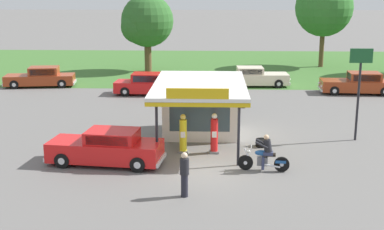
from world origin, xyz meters
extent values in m
plane|color=slate|center=(0.00, 0.00, 0.00)|extent=(300.00, 300.00, 0.00)
cube|color=#3D6B2D|center=(0.00, 30.00, 0.00)|extent=(120.00, 24.00, 0.01)
cube|color=silver|center=(-0.50, 5.78, 1.43)|extent=(3.72, 3.37, 2.85)
cube|color=#384C56|center=(-0.50, 4.12, 1.48)|extent=(2.97, 0.05, 1.83)
cube|color=silver|center=(-0.50, 4.03, 2.93)|extent=(4.42, 7.38, 0.16)
cube|color=gold|center=(-0.50, 4.03, 2.75)|extent=(4.42, 7.38, 0.18)
cube|color=gold|center=(-0.50, 0.37, 3.23)|extent=(2.60, 0.08, 0.44)
cylinder|color=black|center=(1.26, 0.74, 1.43)|extent=(0.12, 0.12, 2.85)
cylinder|color=black|center=(-2.26, 0.74, 1.43)|extent=(0.12, 0.12, 2.85)
cube|color=slate|center=(-1.22, 2.45, 0.05)|extent=(0.44, 0.44, 0.10)
cylinder|color=yellow|center=(-1.22, 2.45, 0.84)|extent=(0.34, 0.34, 1.47)
cube|color=white|center=(-1.22, 2.27, 0.91)|extent=(0.22, 0.02, 0.28)
sphere|color=#EACC4C|center=(-1.22, 2.45, 1.71)|extent=(0.26, 0.26, 0.26)
cube|color=slate|center=(0.22, 2.45, 0.05)|extent=(0.44, 0.44, 0.10)
cylinder|color=red|center=(0.22, 2.45, 0.86)|extent=(0.34, 0.34, 1.52)
cube|color=white|center=(0.22, 2.27, 0.94)|extent=(0.22, 0.02, 0.28)
sphere|color=white|center=(0.22, 2.45, 1.76)|extent=(0.26, 0.26, 0.26)
cylinder|color=black|center=(1.55, 0.19, 0.32)|extent=(0.65, 0.17, 0.64)
cylinder|color=silver|center=(1.55, 0.19, 0.32)|extent=(0.17, 0.14, 0.16)
cylinder|color=black|center=(3.05, 0.01, 0.32)|extent=(0.65, 0.17, 0.64)
cylinder|color=silver|center=(3.05, 0.01, 0.32)|extent=(0.17, 0.14, 0.16)
ellipsoid|color=#1E4C8C|center=(2.20, 0.11, 0.78)|extent=(0.58, 0.30, 0.24)
cube|color=#59595E|center=(2.25, 0.10, 0.42)|extent=(0.47, 0.29, 0.36)
cube|color=black|center=(2.55, 0.07, 0.72)|extent=(0.51, 0.31, 0.10)
cylinder|color=silver|center=(1.65, 0.18, 0.60)|extent=(0.37, 0.11, 0.71)
cylinder|color=silver|center=(1.77, 0.16, 0.98)|extent=(0.12, 0.70, 0.04)
sphere|color=silver|center=(1.67, 0.17, 0.82)|extent=(0.16, 0.16, 0.16)
cube|color=#1E4C8C|center=(3.00, 0.02, 0.44)|extent=(0.46, 0.23, 0.12)
cylinder|color=silver|center=(2.63, -0.08, 0.28)|extent=(0.71, 0.16, 0.18)
cube|color=#2D3351|center=(2.48, 0.08, 0.78)|extent=(0.44, 0.38, 0.14)
cylinder|color=#2D3351|center=(2.26, -0.06, 0.38)|extent=(0.15, 0.24, 0.56)
cylinder|color=#2D3351|center=(2.30, 0.26, 0.38)|extent=(0.15, 0.24, 0.56)
cylinder|color=black|center=(2.44, 0.08, 1.09)|extent=(0.45, 0.37, 0.60)
sphere|color=tan|center=(2.38, 0.09, 1.47)|extent=(0.22, 0.22, 0.22)
cylinder|color=black|center=(2.18, -0.09, 1.18)|extent=(0.54, 0.15, 0.31)
cylinder|color=black|center=(2.22, 0.31, 1.18)|extent=(0.54, 0.15, 0.31)
cube|color=red|center=(-4.51, 0.74, 0.60)|extent=(5.06, 2.35, 0.84)
cube|color=red|center=(-4.19, 0.70, 1.27)|extent=(2.32, 1.82, 0.51)
cube|color=#283847|center=(-5.23, 0.82, 1.27)|extent=(0.20, 1.40, 0.41)
cube|color=#283847|center=(-4.28, -0.07, 1.27)|extent=(1.82, 0.24, 0.39)
cube|color=#283847|center=(-4.10, 1.47, 1.27)|extent=(1.82, 0.24, 0.39)
cube|color=silver|center=(-6.97, 1.02, 0.30)|extent=(0.32, 1.71, 0.18)
cube|color=silver|center=(-2.06, 0.45, 0.30)|extent=(0.32, 1.71, 0.18)
sphere|color=white|center=(-7.04, 0.45, 0.64)|extent=(0.18, 0.18, 0.18)
sphere|color=white|center=(-6.91, 1.60, 0.64)|extent=(0.18, 0.18, 0.18)
cylinder|color=black|center=(-6.26, 0.10, 0.33)|extent=(0.68, 0.28, 0.66)
cylinder|color=silver|center=(-6.26, 0.10, 0.33)|extent=(0.32, 0.25, 0.30)
cylinder|color=black|center=(-6.06, 1.76, 0.33)|extent=(0.68, 0.28, 0.66)
cylinder|color=silver|center=(-6.06, 1.76, 0.33)|extent=(0.32, 0.25, 0.30)
cylinder|color=black|center=(-2.96, -0.29, 0.33)|extent=(0.68, 0.28, 0.66)
cylinder|color=silver|center=(-2.96, -0.29, 0.33)|extent=(0.32, 0.25, 0.30)
cylinder|color=black|center=(-2.77, 1.38, 0.33)|extent=(0.68, 0.28, 0.66)
cylinder|color=silver|center=(-2.77, 1.38, 0.33)|extent=(0.32, 0.25, 0.30)
cube|color=#993819|center=(10.53, 16.88, 0.57)|extent=(5.20, 2.12, 0.78)
cube|color=#993819|center=(10.99, 16.86, 1.25)|extent=(2.25, 1.76, 0.58)
cube|color=#283847|center=(9.92, 16.90, 1.25)|extent=(0.11, 1.48, 0.47)
cube|color=#283847|center=(10.95, 16.04, 1.25)|extent=(1.85, 0.11, 0.44)
cube|color=#283847|center=(11.03, 17.67, 1.25)|extent=(1.85, 0.11, 0.44)
cube|color=silver|center=(7.94, 16.99, 0.30)|extent=(0.20, 1.81, 0.18)
sphere|color=white|center=(7.90, 16.38, 0.61)|extent=(0.18, 0.18, 0.18)
sphere|color=white|center=(7.95, 17.60, 0.61)|extent=(0.18, 0.18, 0.18)
cylinder|color=black|center=(8.75, 16.07, 0.33)|extent=(0.67, 0.23, 0.66)
cylinder|color=silver|center=(8.75, 16.07, 0.33)|extent=(0.31, 0.23, 0.30)
cylinder|color=black|center=(8.82, 17.84, 0.33)|extent=(0.67, 0.23, 0.66)
cylinder|color=silver|center=(8.82, 17.84, 0.33)|extent=(0.31, 0.23, 0.30)
cylinder|color=black|center=(12.31, 17.69, 0.33)|extent=(0.67, 0.23, 0.66)
cylinder|color=silver|center=(12.31, 17.69, 0.33)|extent=(0.31, 0.23, 0.30)
cube|color=red|center=(-4.26, 15.93, 0.56)|extent=(5.20, 1.99, 0.76)
cube|color=red|center=(-4.49, 15.94, 1.23)|extent=(2.26, 1.67, 0.58)
cube|color=#283847|center=(-3.41, 15.90, 1.23)|extent=(0.09, 1.41, 0.47)
cube|color=#283847|center=(-4.46, 16.72, 1.23)|extent=(1.87, 0.10, 0.44)
cube|color=#283847|center=(-4.52, 15.16, 1.23)|extent=(1.87, 0.10, 0.44)
cube|color=silver|center=(-1.66, 15.84, 0.30)|extent=(0.18, 1.72, 0.18)
cube|color=silver|center=(-6.85, 16.02, 0.30)|extent=(0.18, 1.72, 0.18)
sphere|color=white|center=(-1.63, 16.42, 0.60)|extent=(0.18, 0.18, 0.18)
sphere|color=white|center=(-1.67, 15.26, 0.60)|extent=(0.18, 0.18, 0.18)
cylinder|color=black|center=(-2.48, 16.71, 0.33)|extent=(0.67, 0.22, 0.66)
cylinder|color=silver|center=(-2.48, 16.71, 0.33)|extent=(0.30, 0.23, 0.30)
cylinder|color=black|center=(-2.54, 15.02, 0.33)|extent=(0.67, 0.22, 0.66)
cylinder|color=silver|center=(-2.54, 15.02, 0.33)|extent=(0.30, 0.23, 0.30)
cylinder|color=black|center=(-5.97, 16.84, 0.33)|extent=(0.67, 0.22, 0.66)
cylinder|color=silver|center=(-5.97, 16.84, 0.33)|extent=(0.30, 0.23, 0.30)
cylinder|color=black|center=(-6.03, 15.15, 0.33)|extent=(0.67, 0.22, 0.66)
cylinder|color=silver|center=(-6.03, 15.15, 0.33)|extent=(0.30, 0.23, 0.30)
cube|color=#993819|center=(-13.18, 18.60, 0.55)|extent=(5.37, 2.52, 0.73)
cube|color=#993819|center=(-12.84, 18.65, 1.22)|extent=(2.37, 1.88, 0.61)
cube|color=#283847|center=(-13.90, 18.50, 1.22)|extent=(0.24, 1.41, 0.48)
cube|color=#283847|center=(-12.73, 17.87, 1.22)|extent=(1.83, 0.28, 0.46)
cube|color=#283847|center=(-12.95, 19.42, 1.22)|extent=(1.83, 0.28, 0.46)
cube|color=silver|center=(-15.77, 18.24, 0.30)|extent=(0.36, 1.73, 0.18)
cube|color=silver|center=(-10.59, 18.96, 0.30)|extent=(0.36, 1.73, 0.18)
sphere|color=white|center=(-15.70, 17.66, 0.58)|extent=(0.18, 0.18, 0.18)
sphere|color=white|center=(-15.86, 18.81, 0.58)|extent=(0.18, 0.18, 0.18)
cylinder|color=black|center=(-14.81, 17.52, 0.33)|extent=(0.68, 0.29, 0.66)
cylinder|color=silver|center=(-14.81, 17.52, 0.33)|extent=(0.32, 0.26, 0.30)
cylinder|color=black|center=(-15.04, 19.20, 0.33)|extent=(0.68, 0.29, 0.66)
cylinder|color=silver|center=(-15.04, 19.20, 0.33)|extent=(0.32, 0.26, 0.30)
cylinder|color=black|center=(-11.32, 18.00, 0.33)|extent=(0.68, 0.29, 0.66)
cylinder|color=silver|center=(-11.32, 18.00, 0.33)|extent=(0.32, 0.26, 0.30)
cylinder|color=black|center=(-11.56, 19.68, 0.33)|extent=(0.68, 0.29, 0.66)
cylinder|color=silver|center=(-11.56, 19.68, 0.33)|extent=(0.32, 0.26, 0.30)
cube|color=beige|center=(3.34, 19.48, 0.58)|extent=(5.19, 2.08, 0.80)
cube|color=beige|center=(2.99, 19.46, 1.23)|extent=(2.04, 1.73, 0.50)
cube|color=#283847|center=(3.95, 19.50, 1.23)|extent=(0.10, 1.47, 0.40)
cube|color=#283847|center=(2.95, 20.28, 1.23)|extent=(1.68, 0.10, 0.38)
cube|color=#283847|center=(3.02, 18.65, 1.23)|extent=(1.68, 0.10, 0.38)
cube|color=silver|center=(5.93, 19.58, 0.30)|extent=(0.19, 1.79, 0.18)
cube|color=silver|center=(0.75, 19.38, 0.30)|extent=(0.19, 1.79, 0.18)
sphere|color=white|center=(5.92, 20.18, 0.62)|extent=(0.18, 0.18, 0.18)
sphere|color=white|center=(5.97, 18.98, 0.62)|extent=(0.18, 0.18, 0.18)
cylinder|color=black|center=(5.05, 20.42, 0.33)|extent=(0.67, 0.23, 0.66)
cylinder|color=silver|center=(5.05, 20.42, 0.33)|extent=(0.31, 0.23, 0.30)
cylinder|color=black|center=(5.12, 18.66, 0.33)|extent=(0.67, 0.23, 0.66)
cylinder|color=silver|center=(5.12, 18.66, 0.33)|extent=(0.31, 0.23, 0.30)
cylinder|color=black|center=(1.57, 20.29, 0.33)|extent=(0.67, 0.23, 0.66)
cylinder|color=silver|center=(1.57, 20.29, 0.33)|extent=(0.31, 0.23, 0.30)
cylinder|color=black|center=(1.64, 18.53, 0.33)|extent=(0.67, 0.23, 0.66)
cylinder|color=silver|center=(1.64, 18.53, 0.33)|extent=(0.31, 0.23, 0.30)
cylinder|color=black|center=(2.09, 11.87, 0.39)|extent=(0.26, 0.26, 0.77)
cylinder|color=#2D4C8C|center=(2.09, 11.87, 1.05)|extent=(0.34, 0.34, 0.55)
sphere|color=beige|center=(2.09, 11.87, 1.43)|extent=(0.21, 0.21, 0.21)
cylinder|color=beige|center=(2.09, 11.87, 1.50)|extent=(0.34, 0.34, 0.02)
cylinder|color=black|center=(-0.87, -2.84, 0.43)|extent=(0.26, 0.26, 0.86)
cylinder|color=black|center=(-0.87, -2.84, 1.17)|extent=(0.34, 0.34, 0.61)
sphere|color=beige|center=(-0.87, -2.84, 1.59)|extent=(0.23, 0.23, 0.23)
cylinder|color=brown|center=(10.45, 29.76, 1.77)|extent=(0.44, 0.44, 3.54)
sphere|color=#33702D|center=(10.45, 29.76, 5.56)|extent=(5.37, 5.37, 5.37)
sphere|color=#33702D|center=(10.16, 30.24, 5.02)|extent=(2.99, 2.99, 2.99)
cylinder|color=brown|center=(-5.75, 26.39, 1.39)|extent=(0.63, 0.63, 2.78)
sphere|color=#2D6028|center=(-5.75, 26.39, 4.53)|extent=(4.67, 4.67, 4.67)
sphere|color=#2D6028|center=(-6.52, 25.71, 4.07)|extent=(2.98, 2.98, 2.98)
cylinder|color=black|center=(7.34, 4.87, 1.96)|extent=(0.12, 0.12, 3.92)
cube|color=#195128|center=(7.34, 4.87, 4.27)|extent=(1.10, 0.08, 0.70)
cylinder|color=black|center=(2.53, 3.58, 0.09)|extent=(0.60, 0.60, 0.18)
cylinder|color=black|center=(2.53, 3.58, 0.27)|extent=(0.60, 0.60, 0.18)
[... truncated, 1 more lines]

